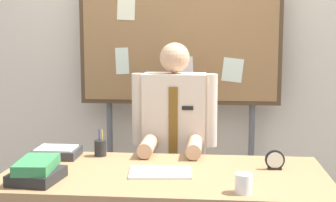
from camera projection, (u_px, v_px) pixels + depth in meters
name	position (u px, v px, depth m)	size (l,w,h in m)	color
back_wall	(182.00, 45.00, 3.74)	(6.40, 0.08, 2.70)	beige
desk	(165.00, 188.00, 2.56)	(1.69, 0.80, 0.72)	#9E754C
person	(174.00, 157.00, 3.18)	(0.55, 0.56, 1.38)	#2D2D33
bulletin_board	(180.00, 42.00, 3.54)	(1.47, 0.09, 1.89)	#4C3823
book_stack	(37.00, 171.00, 2.39)	(0.24, 0.30, 0.11)	#262626
open_notebook	(160.00, 172.00, 2.53)	(0.32, 0.22, 0.01)	white
desk_clock	(275.00, 161.00, 2.60)	(0.10, 0.04, 0.10)	black
coffee_mug	(244.00, 183.00, 2.21)	(0.08, 0.08, 0.09)	white
pen_holder	(100.00, 148.00, 2.88)	(0.07, 0.07, 0.16)	#262626
paper_tray	(57.00, 152.00, 2.86)	(0.26, 0.20, 0.06)	#333338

